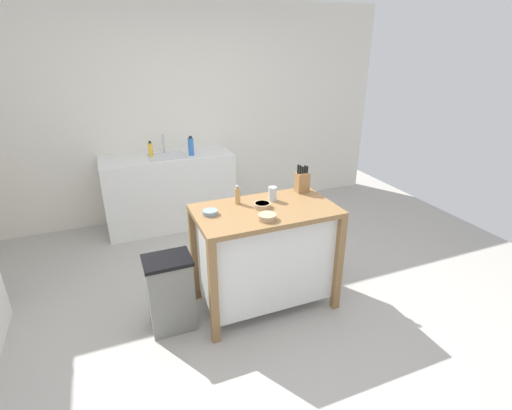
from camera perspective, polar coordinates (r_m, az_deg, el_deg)
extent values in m
plane|color=#ADA8A0|center=(3.33, -0.58, -16.31)|extent=(6.46, 6.46, 0.00)
cube|color=silver|center=(4.94, -11.21, 13.28)|extent=(5.46, 0.10, 2.60)
cube|color=olive|center=(3.02, 1.43, -0.87)|extent=(1.13, 0.64, 0.04)
cube|color=silver|center=(3.21, 1.36, -7.47)|extent=(1.03, 0.54, 0.77)
cube|color=olive|center=(2.86, -6.40, -13.15)|extent=(0.06, 0.06, 0.87)
cube|color=olive|center=(3.24, 12.27, -8.68)|extent=(0.06, 0.06, 0.87)
cube|color=olive|center=(3.33, -9.24, -7.51)|extent=(0.06, 0.06, 0.87)
cube|color=olive|center=(3.67, 7.23, -4.30)|extent=(0.06, 0.06, 0.87)
cube|color=#9E7042|center=(3.35, 6.94, 3.40)|extent=(0.11, 0.09, 0.17)
cylinder|color=black|center=(3.29, 6.37, 5.37)|extent=(0.02, 0.02, 0.08)
cylinder|color=black|center=(3.30, 6.70, 5.33)|extent=(0.02, 0.02, 0.07)
cylinder|color=black|center=(3.31, 7.03, 5.25)|extent=(0.02, 0.02, 0.06)
cylinder|color=black|center=(3.32, 7.37, 5.36)|extent=(0.02, 0.02, 0.07)
cylinder|color=black|center=(3.33, 7.70, 5.34)|extent=(0.02, 0.02, 0.06)
cylinder|color=tan|center=(3.02, 0.94, -0.05)|extent=(0.14, 0.14, 0.04)
cylinder|color=brown|center=(3.01, 0.94, 0.24)|extent=(0.11, 0.11, 0.01)
cylinder|color=tan|center=(2.81, 1.69, -1.81)|extent=(0.14, 0.14, 0.04)
cylinder|color=brown|center=(2.81, 1.69, -1.45)|extent=(0.11, 0.11, 0.01)
cylinder|color=gray|center=(2.92, -6.90, -1.11)|extent=(0.12, 0.12, 0.03)
cylinder|color=#49555B|center=(2.91, -6.92, -0.85)|extent=(0.09, 0.09, 0.01)
cylinder|color=silver|center=(3.14, 2.50, 1.70)|extent=(0.07, 0.07, 0.12)
cylinder|color=tan|center=(3.08, -2.87, 1.36)|extent=(0.04, 0.04, 0.13)
sphere|color=#99999E|center=(3.05, -2.90, 2.72)|extent=(0.03, 0.03, 0.03)
cube|color=slate|center=(3.13, -12.72, -13.03)|extent=(0.34, 0.26, 0.60)
cube|color=black|center=(2.95, -13.26, -8.09)|extent=(0.36, 0.28, 0.03)
cube|color=silver|center=(4.78, -12.84, 2.14)|extent=(1.52, 0.60, 0.89)
cube|color=silver|center=(4.63, -13.26, 7.02)|extent=(0.44, 0.36, 0.03)
cylinder|color=#B7BCC1|center=(4.75, -13.74, 8.95)|extent=(0.02, 0.02, 0.22)
cylinder|color=blue|center=(4.57, -9.74, 8.63)|extent=(0.07, 0.07, 0.20)
cylinder|color=black|center=(4.55, -9.84, 10.01)|extent=(0.04, 0.04, 0.02)
cylinder|color=yellow|center=(4.63, -15.57, 8.00)|extent=(0.05, 0.05, 0.16)
cylinder|color=black|center=(4.61, -15.69, 9.08)|extent=(0.03, 0.03, 0.02)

